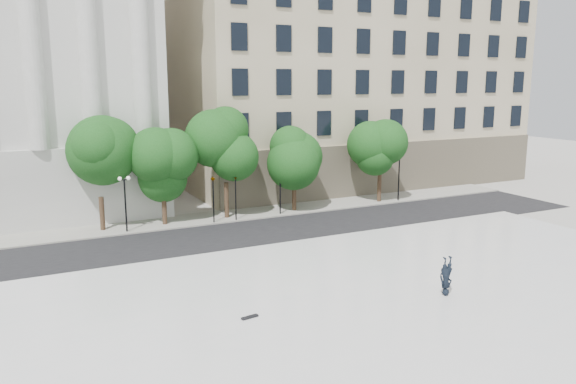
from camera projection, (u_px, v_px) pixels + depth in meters
name	position (u px, v px, depth m)	size (l,w,h in m)	color
ground	(385.00, 343.00, 23.49)	(160.00, 160.00, 0.00)	#B6B2AC
plaza	(347.00, 312.00, 26.08)	(44.00, 22.00, 0.45)	white
street	(231.00, 238.00, 39.29)	(60.00, 8.00, 0.02)	black
far_sidewalk	(204.00, 219.00, 44.54)	(60.00, 4.00, 0.12)	#A4A298
building_east	(328.00, 78.00, 64.25)	(36.00, 26.15, 23.00)	beige
traffic_light_west	(213.00, 177.00, 42.45)	(0.66, 1.62, 4.14)	black
traffic_light_east	(235.00, 176.00, 43.25)	(0.77, 1.63, 4.14)	black
person_lying	(446.00, 290.00, 27.51)	(0.71, 0.47, 1.96)	black
skateboard	(250.00, 317.00, 24.90)	(0.81, 0.21, 0.08)	black
street_trees	(194.00, 159.00, 42.80)	(39.38, 5.01, 7.36)	#382619
lamp_posts	(209.00, 186.00, 42.77)	(37.50, 0.28, 4.38)	black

